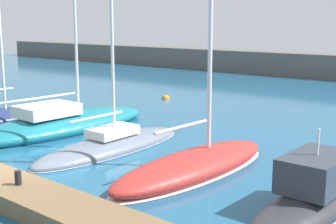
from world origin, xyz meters
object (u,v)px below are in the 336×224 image
sailboat_navy_nearest (3,116)px  mooring_buoy_orange (166,99)px  sailboat_red_fourth (194,164)px  sailboat_slate_third (112,144)px  sailboat_teal_second (62,123)px  dock_bollard (18,178)px  motorboat_charcoal_fifth (309,199)px

sailboat_navy_nearest → mooring_buoy_orange: size_ratio=23.66×
sailboat_red_fourth → mooring_buoy_orange: sailboat_red_fourth is taller
sailboat_red_fourth → mooring_buoy_orange: bearing=45.8°
mooring_buoy_orange → sailboat_slate_third: bearing=-59.8°
sailboat_teal_second → dock_bollard: sailboat_teal_second is taller
sailboat_teal_second → motorboat_charcoal_fifth: (13.92, -2.05, 0.07)m
sailboat_slate_third → dock_bollard: sailboat_slate_third is taller
sailboat_navy_nearest → sailboat_teal_second: sailboat_teal_second is taller
motorboat_charcoal_fifth → sailboat_slate_third: bearing=83.0°
sailboat_slate_third → sailboat_red_fourth: (4.61, -0.27, 0.11)m
sailboat_navy_nearest → sailboat_slate_third: 9.20m
sailboat_navy_nearest → motorboat_charcoal_fifth: 18.60m
sailboat_navy_nearest → sailboat_red_fourth: (13.81, -0.65, 0.10)m
sailboat_navy_nearest → sailboat_teal_second: bearing=-81.7°
sailboat_navy_nearest → mooring_buoy_orange: (2.36, 11.36, -0.24)m
sailboat_teal_second → motorboat_charcoal_fifth: size_ratio=2.60×
sailboat_slate_third → motorboat_charcoal_fifth: 9.42m
mooring_buoy_orange → dock_bollard: dock_bollard is taller
sailboat_navy_nearest → motorboat_charcoal_fifth: (18.54, -1.55, 0.19)m
sailboat_teal_second → mooring_buoy_orange: size_ratio=28.07×
motorboat_charcoal_fifth → dock_bollard: bearing=124.0°
sailboat_slate_third → sailboat_red_fourth: bearing=-94.6°
sailboat_red_fourth → sailboat_slate_third: bearing=88.8°
sailboat_teal_second → sailboat_red_fourth: 9.26m
sailboat_slate_third → dock_bollard: bearing=-160.7°
sailboat_navy_nearest → sailboat_slate_third: bearing=-90.3°
mooring_buoy_orange → sailboat_navy_nearest: bearing=-101.7°
sailboat_slate_third → motorboat_charcoal_fifth: (9.34, -1.16, 0.20)m
sailboat_navy_nearest → dock_bollard: bearing=-116.9°
motorboat_charcoal_fifth → mooring_buoy_orange: size_ratio=10.78×
sailboat_slate_third → sailboat_red_fourth: 4.62m
dock_bollard → sailboat_teal_second: bearing=134.9°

